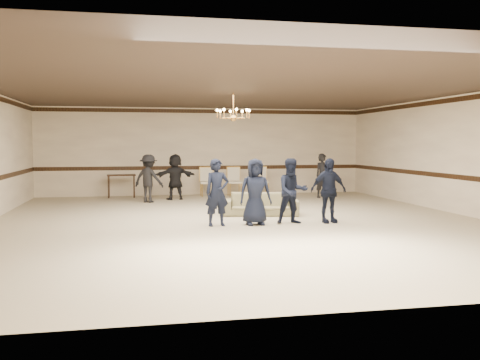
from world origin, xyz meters
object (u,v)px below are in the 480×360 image
object	(u,v)px
banquet_chair_left	(207,182)
banquet_chair_right	(262,181)
settee	(260,204)
chandelier	(233,106)
boy_d	(328,190)
adult_mid	(175,177)
adult_right	(323,176)
console_table	(121,186)
boy_a	(217,193)
boy_b	(255,192)
adult_left	(149,178)
banquet_chair_mid	(235,182)
boy_c	(292,191)

from	to	relation	value
banquet_chair_left	banquet_chair_right	bearing A→B (deg)	3.31
settee	banquet_chair_left	size ratio (longest dim) A/B	1.95
settee	chandelier	bearing A→B (deg)	-161.60
boy_d	adult_mid	distance (m)	6.75
chandelier	banquet_chair_right	distance (m)	6.08
adult_right	console_table	world-z (taller)	adult_right
boy_a	banquet_chair_right	world-z (taller)	boy_a
boy_b	adult_right	world-z (taller)	boy_b
adult_right	settee	bearing A→B (deg)	-139.79
adult_left	adult_mid	world-z (taller)	same
chandelier	settee	xyz separation A→B (m)	(0.74, 0.09, -2.58)
boy_a	settee	distance (m)	2.20
settee	banquet_chair_mid	xyz separation A→B (m)	(0.27, 5.14, 0.22)
settee	console_table	xyz separation A→B (m)	(-3.73, 5.34, 0.12)
adult_mid	banquet_chair_right	xyz separation A→B (m)	(3.20, 0.82, -0.26)
boy_a	adult_mid	distance (m)	5.96
boy_a	boy_d	xyz separation A→B (m)	(2.70, 0.00, 0.00)
settee	banquet_chair_right	distance (m)	5.30
boy_d	settee	xyz separation A→B (m)	(-1.29, 1.62, -0.48)
boy_b	banquet_chair_left	bearing A→B (deg)	91.06
banquet_chair_right	boy_c	bearing A→B (deg)	-92.16
settee	adult_mid	bearing A→B (deg)	125.51
adult_left	settee	bearing A→B (deg)	158.76
settee	banquet_chair_mid	world-z (taller)	banquet_chair_mid
adult_left	console_table	bearing A→B (deg)	-31.70
boy_c	boy_d	distance (m)	0.90
boy_c	boy_d	bearing A→B (deg)	0.46
banquet_chair_left	adult_left	bearing A→B (deg)	-140.73
boy_d	adult_right	distance (m)	5.84
banquet_chair_left	console_table	distance (m)	3.01
adult_mid	banquet_chair_mid	world-z (taller)	adult_mid
chandelier	banquet_chair_left	world-z (taller)	chandelier
banquet_chair_left	banquet_chair_mid	size ratio (longest dim) A/B	1.00
boy_b	banquet_chair_mid	xyz separation A→B (m)	(0.78, 6.76, -0.26)
adult_right	adult_left	bearing A→B (deg)	172.11
console_table	banquet_chair_right	bearing A→B (deg)	-6.30
boy_b	banquet_chair_mid	bearing A→B (deg)	82.60
boy_a	boy_d	world-z (taller)	same
boy_d	console_table	xyz separation A→B (m)	(-5.02, 6.96, -0.37)
adult_left	banquet_chair_left	xyz separation A→B (m)	(2.10, 1.52, -0.26)
boy_b	banquet_chair_right	xyz separation A→B (m)	(1.78, 6.76, -0.26)
boy_b	boy_d	world-z (taller)	same
adult_mid	banquet_chair_left	distance (m)	1.48
adult_mid	settee	bearing A→B (deg)	104.48
boy_c	adult_right	bearing A→B (deg)	63.80
banquet_chair_left	settee	bearing A→B (deg)	-78.63
settee	banquet_chair_right	size ratio (longest dim) A/B	1.95
boy_c	banquet_chair_left	bearing A→B (deg)	99.89
chandelier	boy_c	size ratio (longest dim) A/B	0.61
adult_left	adult_right	xyz separation A→B (m)	(6.00, 0.30, 0.00)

